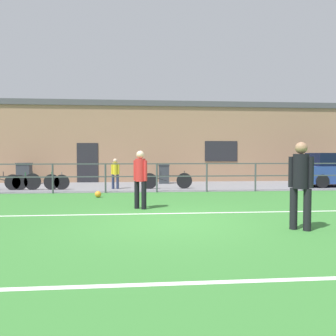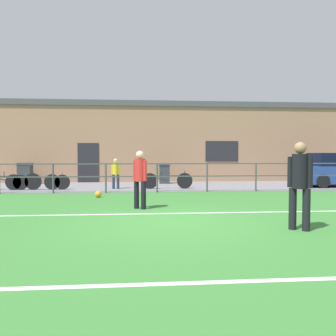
{
  "view_description": "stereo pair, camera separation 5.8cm",
  "coord_description": "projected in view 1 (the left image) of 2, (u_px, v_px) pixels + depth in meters",
  "views": [
    {
      "loc": [
        -0.79,
        -7.52,
        1.49
      ],
      "look_at": [
        0.25,
        3.88,
        1.04
      ],
      "focal_mm": 36.83,
      "sensor_mm": 36.0,
      "label": 1
    },
    {
      "loc": [
        -0.74,
        -7.52,
        1.49
      ],
      "look_at": [
        0.25,
        3.88,
        1.04
      ],
      "focal_mm": 36.83,
      "sensor_mm": 36.0,
      "label": 2
    }
  ],
  "objects": [
    {
      "name": "ground",
      "position": [
        173.0,
        223.0,
        7.61
      ],
      "size": [
        60.0,
        44.0,
        0.04
      ],
      "primitive_type": "cube",
      "color": "#387A33"
    },
    {
      "name": "field_line_touchline",
      "position": [
        168.0,
        213.0,
        8.7
      ],
      "size": [
        36.0,
        0.11,
        0.0
      ],
      "primitive_type": "cube",
      "color": "white",
      "rests_on": "ground"
    },
    {
      "name": "field_line_hash",
      "position": [
        205.0,
        283.0,
        4.0
      ],
      "size": [
        36.0,
        0.11,
        0.0
      ],
      "primitive_type": "cube",
      "color": "white",
      "rests_on": "ground"
    },
    {
      "name": "pavement_strip",
      "position": [
        154.0,
        186.0,
        16.07
      ],
      "size": [
        48.0,
        5.0,
        0.02
      ],
      "primitive_type": "cube",
      "color": "slate",
      "rests_on": "ground"
    },
    {
      "name": "perimeter_fence",
      "position": [
        157.0,
        173.0,
        13.55
      ],
      "size": [
        36.07,
        0.07,
        1.15
      ],
      "color": "#474C51",
      "rests_on": "ground"
    },
    {
      "name": "clubhouse_facade",
      "position": [
        150.0,
        142.0,
        19.67
      ],
      "size": [
        28.0,
        2.56,
        4.38
      ],
      "color": "#A37A5B",
      "rests_on": "ground"
    },
    {
      "name": "player_goalkeeper",
      "position": [
        301.0,
        180.0,
        6.77
      ],
      "size": [
        0.4,
        0.33,
        1.74
      ],
      "rotation": [
        0.0,
        0.0,
        5.62
      ],
      "color": "black",
      "rests_on": "ground"
    },
    {
      "name": "player_striker",
      "position": [
        140.0,
        176.0,
        9.42
      ],
      "size": [
        0.37,
        0.3,
        1.6
      ],
      "rotation": [
        0.0,
        0.0,
        5.65
      ],
      "color": "black",
      "rests_on": "ground"
    },
    {
      "name": "soccer_ball_match",
      "position": [
        98.0,
        194.0,
        11.97
      ],
      "size": [
        0.22,
        0.22,
        0.22
      ],
      "primitive_type": "sphere",
      "color": "orange",
      "rests_on": "ground"
    },
    {
      "name": "spectator_child",
      "position": [
        115.0,
        172.0,
        14.72
      ],
      "size": [
        0.36,
        0.23,
        1.3
      ],
      "rotation": [
        0.0,
        0.0,
        3.07
      ],
      "color": "#232D4C",
      "rests_on": "pavement_strip"
    },
    {
      "name": "bicycle_parked_1",
      "position": [
        32.0,
        182.0,
        14.3
      ],
      "size": [
        2.22,
        0.04,
        0.75
      ],
      "color": "black",
      "rests_on": "pavement_strip"
    },
    {
      "name": "bicycle_parked_2",
      "position": [
        11.0,
        181.0,
        14.22
      ],
      "size": [
        2.42,
        0.04,
        0.78
      ],
      "color": "black",
      "rests_on": "pavement_strip"
    },
    {
      "name": "bicycle_parked_3",
      "position": [
        41.0,
        182.0,
        14.33
      ],
      "size": [
        2.33,
        0.04,
        0.73
      ],
      "color": "black",
      "rests_on": "pavement_strip"
    },
    {
      "name": "bicycle_parked_4",
      "position": [
        167.0,
        181.0,
        14.81
      ],
      "size": [
        2.18,
        0.04,
        0.77
      ],
      "color": "black",
      "rests_on": "pavement_strip"
    },
    {
      "name": "trash_bin_0",
      "position": [
        164.0,
        174.0,
        17.48
      ],
      "size": [
        0.53,
        0.45,
        0.97
      ],
      "color": "#33383D",
      "rests_on": "pavement_strip"
    },
    {
      "name": "trash_bin_1",
      "position": [
        24.0,
        173.0,
        17.08
      ],
      "size": [
        0.67,
        0.57,
        1.06
      ],
      "color": "#33383D",
      "rests_on": "pavement_strip"
    }
  ]
}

